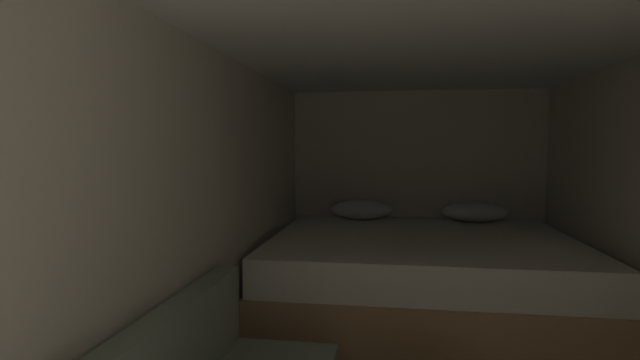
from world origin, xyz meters
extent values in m
cube|color=beige|center=(0.00, 4.45, 0.98)|extent=(2.56, 0.05, 1.96)
cube|color=beige|center=(-1.25, 1.92, 0.98)|extent=(0.05, 5.01, 1.96)
cube|color=white|center=(0.00, 1.92, 1.99)|extent=(2.56, 5.01, 0.05)
cube|color=tan|center=(0.00, 3.38, 0.23)|extent=(2.34, 1.99, 0.45)
cube|color=white|center=(0.00, 3.38, 0.58)|extent=(2.30, 1.95, 0.26)
ellipsoid|color=white|center=(-0.53, 4.16, 0.80)|extent=(0.59, 0.32, 0.18)
ellipsoid|color=white|center=(0.53, 4.16, 0.80)|extent=(0.59, 0.32, 0.18)
camera|label=1|loc=(-0.23, -0.41, 1.41)|focal=26.83mm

